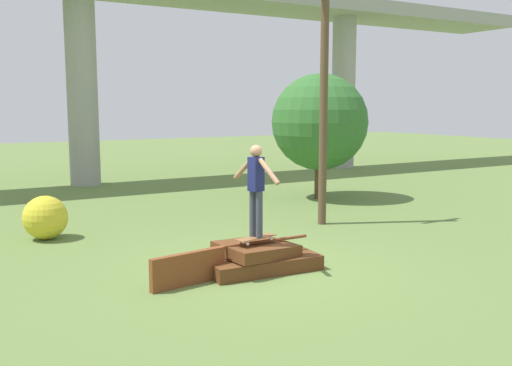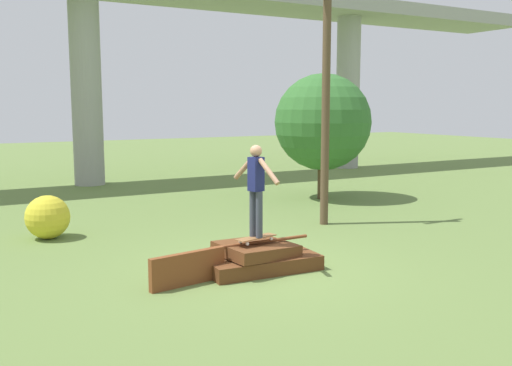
# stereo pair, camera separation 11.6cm
# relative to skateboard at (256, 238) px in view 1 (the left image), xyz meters

# --- Properties ---
(ground_plane) EXTENTS (80.00, 80.00, 0.00)m
(ground_plane) POSITION_rel_skateboard_xyz_m (0.12, 0.06, -0.61)
(ground_plane) COLOR olive
(scrap_pile) EXTENTS (2.10, 1.26, 0.54)m
(scrap_pile) POSITION_rel_skateboard_xyz_m (0.10, 0.07, -0.40)
(scrap_pile) COLOR #5B3319
(scrap_pile) RESTS_ON ground_plane
(scrap_plank_loose) EXTENTS (1.39, 0.33, 0.55)m
(scrap_plank_loose) POSITION_rel_skateboard_xyz_m (-1.36, -0.12, -0.34)
(scrap_plank_loose) COLOR brown
(scrap_plank_loose) RESTS_ON ground_plane
(skateboard) EXTENTS (0.83, 0.39, 0.09)m
(skateboard) POSITION_rel_skateboard_xyz_m (0.00, 0.00, 0.00)
(skateboard) COLOR brown
(skateboard) RESTS_ON scrap_pile
(skater) EXTENTS (0.33, 1.15, 1.63)m
(skater) POSITION_rel_skateboard_xyz_m (-0.00, -0.00, 0.96)
(skater) COLOR #383D4C
(skater) RESTS_ON skateboard
(highway_overpass) EXTENTS (44.00, 3.34, 7.61)m
(highway_overpass) POSITION_rel_skateboard_xyz_m (0.12, 12.88, 5.85)
(highway_overpass) COLOR #9E9E99
(highway_overpass) RESTS_ON ground_plane
(utility_pole) EXTENTS (1.30, 0.20, 6.24)m
(utility_pole) POSITION_rel_skateboard_xyz_m (3.48, 2.73, 2.63)
(utility_pole) COLOR brown
(utility_pole) RESTS_ON ground_plane
(tree_behind_left) EXTENTS (3.02, 3.02, 3.93)m
(tree_behind_left) POSITION_rel_skateboard_xyz_m (5.76, 5.96, 1.81)
(tree_behind_left) COLOR #4C3823
(tree_behind_left) RESTS_ON ground_plane
(bush_yellow_flowering) EXTENTS (0.97, 0.97, 0.97)m
(bush_yellow_flowering) POSITION_rel_skateboard_xyz_m (-2.78, 4.47, -0.13)
(bush_yellow_flowering) COLOR gold
(bush_yellow_flowering) RESTS_ON ground_plane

